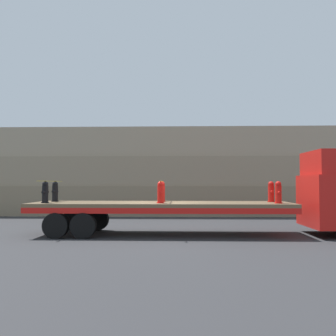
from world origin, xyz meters
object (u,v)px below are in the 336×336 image
at_px(fire_hydrant_black_near_0, 45,192).
at_px(fire_hydrant_black_far_0, 55,192).
at_px(fire_hydrant_red_near_2, 278,193).
at_px(flatbed_trailer, 143,208).
at_px(fire_hydrant_red_far_1, 162,192).
at_px(fire_hydrant_red_far_2, 271,192).
at_px(fire_hydrant_red_near_1, 160,193).

height_order(fire_hydrant_black_near_0, fire_hydrant_black_far_0, same).
xyz_separation_m(fire_hydrant_black_near_0, fire_hydrant_red_near_2, (8.44, 0.00, 0.00)).
bearing_deg(fire_hydrant_black_far_0, flatbed_trailer, -8.64).
bearing_deg(fire_hydrant_red_far_1, fire_hydrant_red_near_2, -14.27).
height_order(fire_hydrant_red_near_2, fire_hydrant_red_far_2, same).
relative_size(fire_hydrant_black_far_0, fire_hydrant_red_far_1, 1.00).
bearing_deg(flatbed_trailer, fire_hydrant_black_far_0, 171.36).
relative_size(fire_hydrant_black_far_0, fire_hydrant_red_far_2, 1.00).
distance_m(fire_hydrant_black_far_0, fire_hydrant_red_far_2, 8.44).
bearing_deg(fire_hydrant_black_near_0, fire_hydrant_red_far_1, 14.27).
xyz_separation_m(fire_hydrant_red_far_1, fire_hydrant_red_near_2, (4.22, -1.07, 0.00)).
bearing_deg(fire_hydrant_red_near_2, fire_hydrant_red_far_1, 165.73).
relative_size(fire_hydrant_red_near_1, fire_hydrant_red_near_2, 1.00).
relative_size(flatbed_trailer, fire_hydrant_black_near_0, 12.15).
distance_m(fire_hydrant_red_near_2, fire_hydrant_red_far_2, 1.07).
bearing_deg(fire_hydrant_red_near_2, flatbed_trailer, 173.77).
height_order(fire_hydrant_black_near_0, fire_hydrant_red_near_2, same).
xyz_separation_m(flatbed_trailer, fire_hydrant_black_near_0, (-3.53, -0.54, 0.61)).
xyz_separation_m(fire_hydrant_red_near_1, fire_hydrant_red_far_1, (0.00, 1.07, 0.00)).
bearing_deg(fire_hydrant_black_near_0, fire_hydrant_red_far_2, 7.25).
distance_m(fire_hydrant_black_near_0, fire_hydrant_red_far_1, 4.35).
bearing_deg(fire_hydrant_red_near_2, fire_hydrant_black_near_0, 180.00).
height_order(fire_hydrant_black_far_0, fire_hydrant_red_far_1, same).
distance_m(flatbed_trailer, fire_hydrant_red_far_1, 1.07).
height_order(fire_hydrant_red_near_1, fire_hydrant_red_far_2, same).
height_order(fire_hydrant_black_near_0, fire_hydrant_red_far_2, same).
bearing_deg(fire_hydrant_black_near_0, fire_hydrant_red_near_2, 0.00).
xyz_separation_m(flatbed_trailer, fire_hydrant_red_far_2, (4.91, 0.54, 0.61)).
height_order(fire_hydrant_black_far_0, fire_hydrant_red_far_2, same).
height_order(fire_hydrant_red_far_1, fire_hydrant_red_far_2, same).
height_order(fire_hydrant_red_near_1, fire_hydrant_red_far_1, same).
relative_size(fire_hydrant_red_far_1, fire_hydrant_red_near_2, 1.00).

